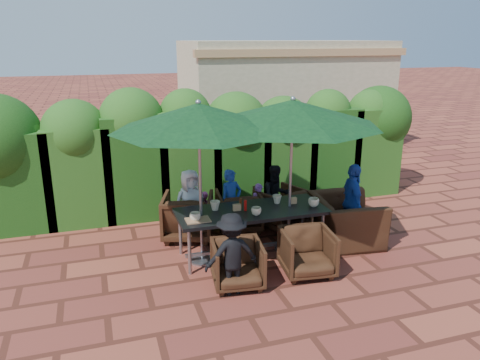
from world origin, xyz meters
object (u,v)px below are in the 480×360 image
object	(u,v)px
umbrella_right	(293,113)
chair_end_right	(347,213)
umbrella_left	(199,117)
chair_far_right	(282,206)
chair_near_right	(307,250)
dining_table	(251,214)
chair_far_mid	(239,209)
chair_near_left	(238,262)
chair_far_left	(188,214)

from	to	relation	value
umbrella_right	chair_end_right	world-z (taller)	umbrella_right
umbrella_left	chair_far_right	size ratio (longest dim) A/B	3.21
umbrella_right	chair_near_right	distance (m)	2.02
dining_table	chair_far_mid	size ratio (longest dim) A/B	2.97
chair_near_left	chair_far_right	bearing A→B (deg)	59.50
umbrella_left	chair_far_right	bearing A→B (deg)	27.80
umbrella_left	umbrella_right	distance (m)	1.41
chair_far_right	chair_near_right	distance (m)	1.78
umbrella_left	chair_end_right	world-z (taller)	umbrella_left
chair_near_left	chair_near_right	distance (m)	1.06
chair_far_mid	dining_table	bearing A→B (deg)	90.48
chair_near_left	chair_end_right	world-z (taller)	chair_end_right
dining_table	umbrella_left	bearing A→B (deg)	178.01
dining_table	chair_far_left	world-z (taller)	chair_far_left
chair_far_right	chair_near_right	size ratio (longest dim) A/B	1.07
dining_table	chair_far_mid	xyz separation A→B (m)	(0.12, 1.01, -0.29)
umbrella_right	chair_far_mid	world-z (taller)	umbrella_right
umbrella_right	umbrella_left	bearing A→B (deg)	177.84
chair_near_right	chair_end_right	size ratio (longest dim) A/B	0.63
umbrella_left	chair_far_mid	bearing A→B (deg)	47.52
umbrella_right	chair_far_left	world-z (taller)	umbrella_right
chair_near_left	chair_end_right	bearing A→B (deg)	29.21
umbrella_left	chair_near_left	xyz separation A→B (m)	(0.29, -0.88, -1.87)
dining_table	chair_far_mid	bearing A→B (deg)	83.27
chair_near_left	chair_end_right	size ratio (longest dim) A/B	0.60
dining_table	chair_near_left	size ratio (longest dim) A/B	3.32
chair_far_left	chair_far_right	xyz separation A→B (m)	(1.70, -0.03, -0.03)
chair_far_mid	chair_near_right	world-z (taller)	chair_far_mid
umbrella_left	chair_far_right	xyz separation A→B (m)	(1.68, 0.89, -1.82)
dining_table	chair_near_left	bearing A→B (deg)	-119.85
chair_far_mid	chair_near_left	world-z (taller)	chair_far_mid
chair_end_right	chair_near_left	bearing A→B (deg)	119.37
umbrella_left	chair_near_right	world-z (taller)	umbrella_left
dining_table	chair_near_right	distance (m)	1.06
umbrella_left	chair_near_left	size ratio (longest dim) A/B	3.62
chair_far_mid	chair_near_right	size ratio (longest dim) A/B	1.06
chair_near_right	chair_far_left	bearing A→B (deg)	134.54
chair_far_mid	chair_end_right	world-z (taller)	chair_end_right
chair_near_right	dining_table	bearing A→B (deg)	130.72
chair_near_left	chair_near_right	world-z (taller)	chair_near_right
umbrella_left	chair_far_mid	world-z (taller)	umbrella_left
dining_table	chair_end_right	size ratio (longest dim) A/B	1.99
chair_near_left	dining_table	bearing A→B (deg)	67.73
chair_far_left	chair_far_mid	distance (m)	0.93
dining_table	chair_near_left	world-z (taller)	dining_table
chair_far_right	chair_far_left	bearing A→B (deg)	-23.17
chair_far_right	chair_end_right	bearing A→B (deg)	108.35
umbrella_left	chair_near_left	distance (m)	2.09
umbrella_left	chair_far_right	world-z (taller)	umbrella_left
dining_table	chair_far_right	world-z (taller)	chair_far_right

